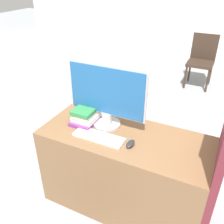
% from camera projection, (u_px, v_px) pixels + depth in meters
% --- Properties ---
extents(desk, '(1.36, 0.60, 0.76)m').
position_uv_depth(desk, '(124.00, 171.00, 2.17)').
color(desk, brown).
rests_on(desk, ground_plane).
extents(carrel_divider, '(0.07, 0.66, 1.32)m').
position_uv_depth(carrel_divider, '(217.00, 169.00, 1.78)').
color(carrel_divider, maroon).
rests_on(carrel_divider, ground_plane).
extents(monitor, '(0.67, 0.23, 0.53)m').
position_uv_depth(monitor, '(107.00, 96.00, 1.98)').
color(monitor, '#B7B7BC').
rests_on(monitor, desk).
extents(keyboard, '(0.41, 0.14, 0.02)m').
position_uv_depth(keyboard, '(99.00, 137.00, 1.95)').
color(keyboard, silver).
rests_on(keyboard, desk).
extents(mouse, '(0.05, 0.11, 0.03)m').
position_uv_depth(mouse, '(130.00, 144.00, 1.86)').
color(mouse, '#262626').
rests_on(mouse, desk).
extents(book_stack, '(0.19, 0.27, 0.14)m').
position_uv_depth(book_stack, '(86.00, 116.00, 2.12)').
color(book_stack, '#7A3384').
rests_on(book_stack, desk).
extents(far_chair, '(0.44, 0.44, 0.92)m').
position_uv_depth(far_chair, '(202.00, 58.00, 4.46)').
color(far_chair, '#38281E').
rests_on(far_chair, ground_plane).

